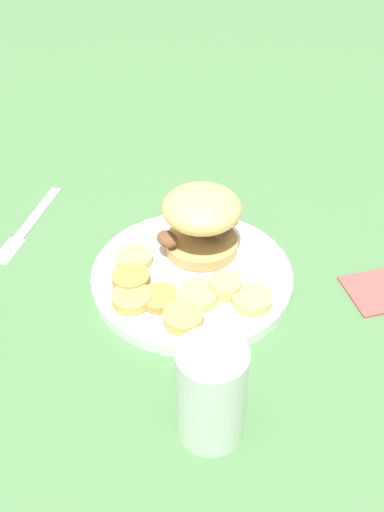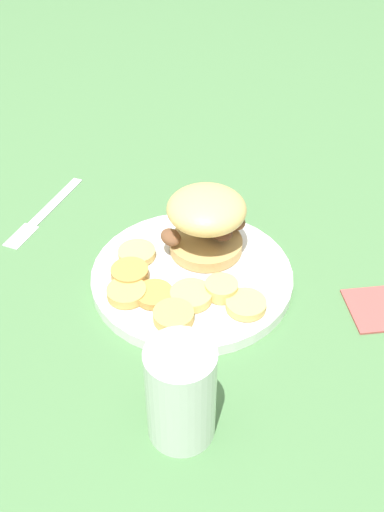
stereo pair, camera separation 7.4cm
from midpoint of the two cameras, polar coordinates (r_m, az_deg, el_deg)
ground_plane at (r=0.77m, az=-2.76°, el=-2.54°), size 4.00×4.00×0.00m
dinner_plate at (r=0.76m, az=-2.78°, el=-2.00°), size 0.25×0.25×0.02m
sandwich at (r=0.76m, az=-1.65°, el=3.49°), size 0.11×0.11×0.09m
potato_round_0 at (r=0.69m, az=-3.93°, el=-5.96°), size 0.05×0.05×0.01m
potato_round_1 at (r=0.71m, az=2.79°, el=-4.26°), size 0.05×0.05×0.01m
potato_round_2 at (r=0.72m, az=0.28°, el=-2.96°), size 0.04×0.04×0.02m
potato_round_3 at (r=0.74m, az=-8.69°, el=-2.27°), size 0.05×0.05×0.01m
potato_round_4 at (r=0.72m, az=-8.74°, el=-4.12°), size 0.05×0.05×0.01m
potato_round_5 at (r=0.77m, az=-8.43°, el=-0.51°), size 0.05×0.05×0.01m
potato_round_6 at (r=0.71m, az=-2.52°, el=-3.90°), size 0.05×0.05×0.01m
potato_round_7 at (r=0.72m, az=-6.08°, el=-4.09°), size 0.05×0.05×0.01m
fork at (r=0.90m, az=-17.58°, el=2.83°), size 0.18×0.02×0.00m
drinking_glass at (r=0.58m, az=-1.91°, el=-13.10°), size 0.07×0.07×0.11m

